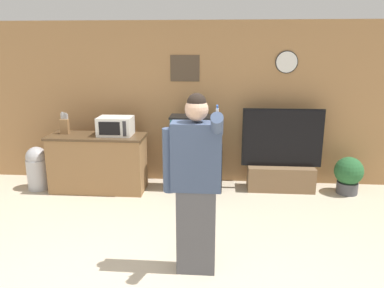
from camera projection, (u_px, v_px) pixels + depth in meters
wall_back_paneled at (188, 104)px, 6.09m from camera, size 10.00×0.08×2.60m
counter_island at (98, 163)px, 5.83m from camera, size 1.48×0.59×0.89m
microwave at (115, 126)px, 5.69m from camera, size 0.51×0.37×0.28m
knife_block at (65, 126)px, 5.78m from camera, size 0.13×0.08×0.34m
aquarium_on_stand at (196, 153)px, 5.84m from camera, size 0.81×0.38×1.18m
tv_on_stand at (281, 167)px, 5.87m from camera, size 1.24×0.40×1.29m
person_standing at (195, 183)px, 3.58m from camera, size 0.57×0.43×1.80m
potted_plant at (348, 174)px, 5.72m from camera, size 0.43×0.43×0.58m
trash_bin at (37, 168)px, 5.91m from camera, size 0.34×0.34×0.69m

